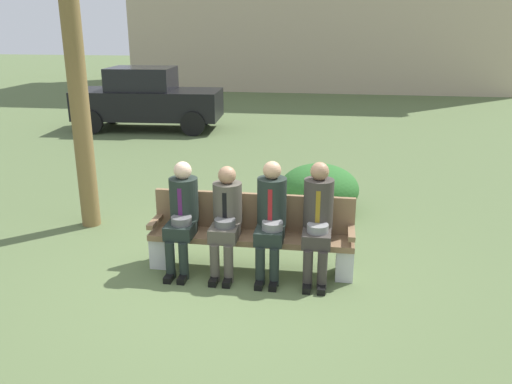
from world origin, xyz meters
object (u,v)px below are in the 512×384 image
(seated_man_rightmost, at_px, (318,216))
(parked_car_near, at_px, (147,99))
(seated_man_centerleft, at_px, (226,215))
(seated_man_centerright, at_px, (271,214))
(shrub_near_bench, at_px, (319,189))
(park_bench, at_px, (252,233))
(seated_man_leftmost, at_px, (182,211))

(seated_man_rightmost, distance_m, parked_car_near, 9.56)
(seated_man_centerleft, relative_size, seated_man_centerright, 0.94)
(seated_man_centerleft, xyz_separation_m, shrub_near_bench, (1.00, 2.20, -0.32))
(park_bench, distance_m, shrub_near_bench, 2.19)
(seated_man_centerright, height_order, shrub_near_bench, seated_man_centerright)
(seated_man_leftmost, xyz_separation_m, seated_man_centerright, (1.05, 0.00, 0.02))
(seated_man_rightmost, height_order, parked_car_near, parked_car_near)
(shrub_near_bench, distance_m, parked_car_near, 7.75)
(seated_man_centerright, distance_m, parked_car_near, 9.30)
(seated_man_leftmost, distance_m, parked_car_near, 8.85)
(seated_man_rightmost, relative_size, parked_car_near, 0.34)
(park_bench, xyz_separation_m, seated_man_centerright, (0.24, -0.13, 0.31))
(shrub_near_bench, xyz_separation_m, parked_car_near, (-4.91, 5.98, 0.45))
(seated_man_centerright, bearing_deg, seated_man_rightmost, 0.10)
(seated_man_centerleft, bearing_deg, seated_man_centerright, 0.87)
(seated_man_leftmost, bearing_deg, seated_man_centerright, 0.24)
(seated_man_centerleft, relative_size, shrub_near_bench, 1.04)
(park_bench, xyz_separation_m, seated_man_rightmost, (0.78, -0.13, 0.31))
(seated_man_leftmost, xyz_separation_m, parked_car_near, (-3.38, 8.18, 0.11))
(seated_man_centerleft, bearing_deg, seated_man_leftmost, 179.62)
(seated_man_leftmost, distance_m, seated_man_rightmost, 1.58)
(seated_man_leftmost, height_order, seated_man_centerright, seated_man_centerright)
(seated_man_leftmost, relative_size, seated_man_centerright, 0.97)
(seated_man_centerleft, height_order, seated_man_centerright, seated_man_centerright)
(seated_man_leftmost, relative_size, seated_man_centerleft, 1.03)
(park_bench, relative_size, seated_man_leftmost, 1.85)
(seated_man_centerleft, height_order, seated_man_rightmost, seated_man_rightmost)
(seated_man_leftmost, xyz_separation_m, shrub_near_bench, (1.53, 2.20, -0.34))
(park_bench, relative_size, seated_man_centerleft, 1.90)
(seated_man_centerright, xyz_separation_m, seated_man_rightmost, (0.53, 0.00, 0.00))
(parked_car_near, bearing_deg, seated_man_rightmost, -58.75)
(seated_man_centerright, height_order, parked_car_near, parked_car_near)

